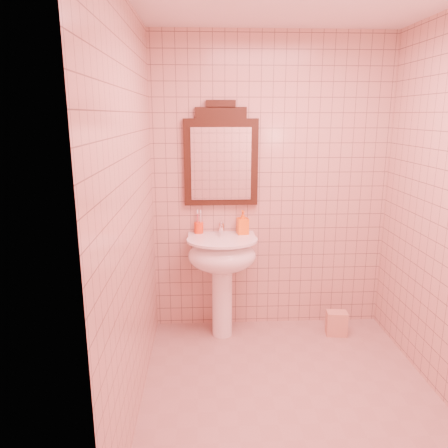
{
  "coord_description": "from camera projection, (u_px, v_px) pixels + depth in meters",
  "views": [
    {
      "loc": [
        -0.57,
        -2.55,
        1.84
      ],
      "look_at": [
        -0.42,
        0.55,
        1.07
      ],
      "focal_mm": 35.0,
      "sensor_mm": 36.0,
      "label": 1
    }
  ],
  "objects": [
    {
      "name": "floor",
      "position": [
        291.0,
        396.0,
        2.94
      ],
      "size": [
        2.2,
        2.2,
        0.0
      ],
      "primitive_type": "plane",
      "color": "tan",
      "rests_on": "ground"
    },
    {
      "name": "faucet",
      "position": [
        221.0,
        228.0,
        3.68
      ],
      "size": [
        0.04,
        0.16,
        0.11
      ],
      "color": "white",
      "rests_on": "pedestal_sink"
    },
    {
      "name": "back_wall",
      "position": [
        271.0,
        187.0,
        3.71
      ],
      "size": [
        2.0,
        0.02,
        2.5
      ],
      "primitive_type": "cube",
      "color": "#CA9F8D",
      "rests_on": "floor"
    },
    {
      "name": "mirror",
      "position": [
        221.0,
        158.0,
        3.6
      ],
      "size": [
        0.61,
        0.06,
        0.86
      ],
      "color": "black",
      "rests_on": "back_wall"
    },
    {
      "name": "towel",
      "position": [
        336.0,
        323.0,
        3.75
      ],
      "size": [
        0.18,
        0.13,
        0.21
      ],
      "primitive_type": "cube",
      "rotation": [
        0.0,
        0.0,
        -0.11
      ],
      "color": "#E6AE87",
      "rests_on": "floor"
    },
    {
      "name": "toothbrush_cup",
      "position": [
        199.0,
        228.0,
        3.71
      ],
      "size": [
        0.08,
        0.08,
        0.18
      ],
      "rotation": [
        0.0,
        0.0,
        0.42
      ],
      "color": "#EF3F14",
      "rests_on": "pedestal_sink"
    },
    {
      "name": "pedestal_sink",
      "position": [
        222.0,
        262.0,
        3.61
      ],
      "size": [
        0.58,
        0.58,
        0.86
      ],
      "color": "white",
      "rests_on": "floor"
    },
    {
      "name": "soap_dispenser",
      "position": [
        243.0,
        222.0,
        3.67
      ],
      "size": [
        0.1,
        0.1,
        0.2
      ],
      "primitive_type": "imported",
      "rotation": [
        0.0,
        0.0,
        0.14
      ],
      "color": "orange",
      "rests_on": "pedestal_sink"
    }
  ]
}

